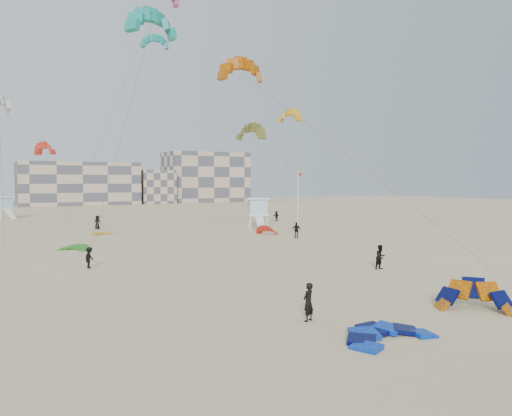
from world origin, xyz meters
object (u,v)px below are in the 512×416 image
kite_ground_blue (388,339)px  kitesurfer_main (308,302)px  lifeguard_tower_near (258,214)px  kite_ground_orange (474,310)px

kite_ground_blue → kitesurfer_main: kitesurfer_main is taller
lifeguard_tower_near → kite_ground_orange: bearing=-84.5°
kite_ground_blue → lifeguard_tower_near: size_ratio=0.63×
kite_ground_orange → lifeguard_tower_near: (11.31, 43.65, 2.13)m
kitesurfer_main → lifeguard_tower_near: lifeguard_tower_near is taller
kite_ground_orange → lifeguard_tower_near: lifeguard_tower_near is taller
kitesurfer_main → kite_ground_orange: bearing=140.9°
kite_ground_blue → kite_ground_orange: 7.33m
kitesurfer_main → lifeguard_tower_near: bearing=-139.5°
kite_ground_blue → kitesurfer_main: size_ratio=2.19×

